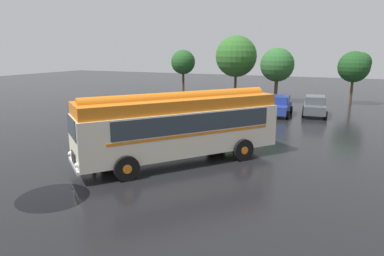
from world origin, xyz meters
TOP-DOWN VIEW (x-y plane):
  - ground_plane at (0.00, 0.00)m, footprint 120.00×120.00m
  - vintage_bus at (0.47, -0.45)m, footprint 8.21×9.40m
  - car_near_left at (-2.96, 14.60)m, footprint 1.99×4.22m
  - car_mid_left at (-0.30, 15.26)m, footprint 2.07×4.25m
  - car_mid_right at (2.74, 14.16)m, footprint 2.07×4.26m
  - car_far_right at (5.51, 15.27)m, footprint 2.24×4.33m
  - tree_far_left at (-10.36, 22.68)m, footprint 2.89×2.89m
  - tree_left_of_centre at (-3.91, 22.78)m, footprint 4.61×4.61m
  - tree_centre at (1.00, 21.75)m, footprint 3.50×3.50m
  - tree_right_of_centre at (8.47, 23.09)m, footprint 3.12×3.08m
  - traffic_cone at (-2.74, -3.04)m, footprint 0.36×0.36m
  - puddle_patch at (-2.03, -6.22)m, footprint 2.66×2.66m

SIDE VIEW (x-z plane):
  - ground_plane at x=0.00m, z-range 0.00..0.00m
  - puddle_patch at x=-2.03m, z-range 0.00..0.01m
  - traffic_cone at x=-2.74m, z-range 0.00..0.55m
  - car_near_left at x=-2.96m, z-range 0.02..1.68m
  - car_mid_left at x=-0.30m, z-range 0.02..1.68m
  - car_mid_right at x=2.74m, z-range 0.02..1.68m
  - car_far_right at x=5.51m, z-range 0.02..1.68m
  - vintage_bus at x=0.47m, z-range 0.15..3.64m
  - tree_centre at x=1.00m, z-range 1.05..6.73m
  - tree_right_of_centre at x=8.47m, z-range 1.22..6.57m
  - tree_far_left at x=-10.36m, z-range 1.28..6.76m
  - tree_left_of_centre at x=-3.91m, z-range 1.31..8.36m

